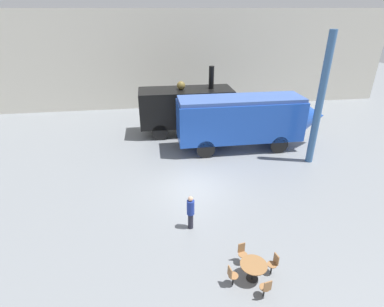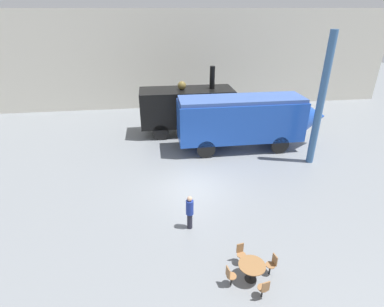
% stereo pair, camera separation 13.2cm
% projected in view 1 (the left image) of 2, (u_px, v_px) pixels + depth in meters
% --- Properties ---
extents(ground_plane, '(80.00, 80.00, 0.00)m').
position_uv_depth(ground_plane, '(192.00, 187.00, 16.74)').
color(ground_plane, gray).
extents(backdrop_wall, '(44.00, 0.15, 9.00)m').
position_uv_depth(backdrop_wall, '(169.00, 61.00, 28.29)').
color(backdrop_wall, beige).
rests_on(backdrop_wall, ground_plane).
extents(steam_locomotive, '(7.08, 2.69, 5.15)m').
position_uv_depth(steam_locomotive, '(186.00, 107.00, 23.13)').
color(steam_locomotive, black).
rests_on(steam_locomotive, ground_plane).
extents(streamlined_locomotive, '(10.41, 2.52, 3.70)m').
position_uv_depth(streamlined_locomotive, '(251.00, 118.00, 20.50)').
color(streamlined_locomotive, blue).
rests_on(streamlined_locomotive, ground_plane).
extents(cafe_table_near, '(0.99, 0.99, 0.71)m').
position_uv_depth(cafe_table_near, '(253.00, 267.00, 10.84)').
color(cafe_table_near, black).
rests_on(cafe_table_near, ground_plane).
extents(cafe_chair_0, '(0.36, 0.38, 0.87)m').
position_uv_depth(cafe_chair_0, '(242.00, 252.00, 11.61)').
color(cafe_chair_0, black).
rests_on(cafe_chair_0, ground_plane).
extents(cafe_chair_1, '(0.38, 0.36, 0.87)m').
position_uv_depth(cafe_chair_1, '(232.00, 275.00, 10.62)').
color(cafe_chair_1, black).
rests_on(cafe_chair_1, ground_plane).
extents(cafe_chair_2, '(0.36, 0.38, 0.87)m').
position_uv_depth(cafe_chair_2, '(266.00, 288.00, 10.13)').
color(cafe_chair_2, black).
rests_on(cafe_chair_2, ground_plane).
extents(cafe_chair_3, '(0.38, 0.36, 0.87)m').
position_uv_depth(cafe_chair_3, '(274.00, 263.00, 11.12)').
color(cafe_chair_3, black).
rests_on(cafe_chair_3, ground_plane).
extents(visitor_person, '(0.34, 0.34, 1.69)m').
position_uv_depth(visitor_person, '(191.00, 211.00, 13.26)').
color(visitor_person, '#262633').
rests_on(visitor_person, ground_plane).
extents(support_pillar, '(0.44, 0.44, 8.00)m').
position_uv_depth(support_pillar, '(320.00, 102.00, 17.82)').
color(support_pillar, '#386093').
rests_on(support_pillar, ground_plane).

